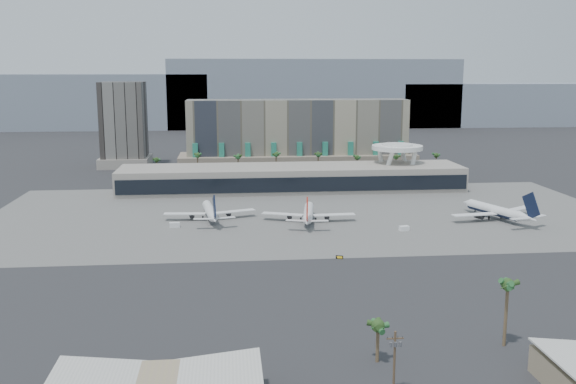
{
  "coord_description": "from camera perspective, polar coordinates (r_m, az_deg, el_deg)",
  "views": [
    {
      "loc": [
        -32.21,
        -204.06,
        59.03
      ],
      "look_at": [
        -8.63,
        40.0,
        12.34
      ],
      "focal_mm": 40.0,
      "sensor_mm": 36.0,
      "label": 1
    }
  ],
  "objects": [
    {
      "name": "palm_row",
      "position": [
        354.59,
        0.88,
        2.91
      ],
      "size": [
        157.8,
        2.8,
        13.1
      ],
      "color": "brown",
      "rests_on": "ground"
    },
    {
      "name": "taxiway_sign",
      "position": [
        205.48,
        4.6,
        -5.8
      ],
      "size": [
        2.33,
        1.02,
        1.06
      ],
      "rotation": [
        0.0,
        0.0,
        -0.31
      ],
      "color": "black",
      "rests_on": "ground"
    },
    {
      "name": "airliner_centre",
      "position": [
        253.54,
        1.81,
        -1.91
      ],
      "size": [
        36.95,
        38.31,
        13.28
      ],
      "rotation": [
        0.0,
        0.0,
        -0.15
      ],
      "color": "white",
      "rests_on": "ground"
    },
    {
      "name": "terminal",
      "position": [
        319.88,
        0.33,
        1.33
      ],
      "size": [
        170.0,
        32.5,
        14.5
      ],
      "color": "#A1998D",
      "rests_on": "ground"
    },
    {
      "name": "office_tower",
      "position": [
        410.49,
        -14.36,
        5.4
      ],
      "size": [
        30.0,
        30.0,
        52.0
      ],
      "color": "black",
      "rests_on": "ground"
    },
    {
      "name": "utility_pole",
      "position": [
        123.54,
        9.46,
        -14.21
      ],
      "size": [
        3.2,
        0.85,
        12.0
      ],
      "color": "#4C3826",
      "rests_on": "ground"
    },
    {
      "name": "airliner_left",
      "position": [
        258.71,
        -6.93,
        -1.73
      ],
      "size": [
        36.88,
        38.17,
        13.21
      ],
      "rotation": [
        0.0,
        0.0,
        0.13
      ],
      "color": "white",
      "rests_on": "ground"
    },
    {
      "name": "mountain_ridge",
      "position": [
        677.36,
        -0.43,
        8.32
      ],
      "size": [
        680.0,
        60.0,
        70.0
      ],
      "color": "gray",
      "rests_on": "ground"
    },
    {
      "name": "near_palm_a",
      "position": [
        135.04,
        7.99,
        -12.23
      ],
      "size": [
        6.0,
        6.0,
        9.26
      ],
      "color": "brown",
      "rests_on": "ground"
    },
    {
      "name": "saucer_structure",
      "position": [
        334.2,
        9.67,
        3.66
      ],
      "size": [
        26.0,
        26.0,
        21.89
      ],
      "color": "white",
      "rests_on": "ground"
    },
    {
      "name": "service_vehicle_a",
      "position": [
        248.47,
        -10.05,
        -2.9
      ],
      "size": [
        4.12,
        2.38,
        1.91
      ],
      "primitive_type": "cube",
      "rotation": [
        0.0,
        0.0,
        0.12
      ],
      "color": "white",
      "rests_on": "ground"
    },
    {
      "name": "airliner_right",
      "position": [
        270.05,
        18.07,
        -1.6
      ],
      "size": [
        38.44,
        39.71,
        14.34
      ],
      "rotation": [
        0.0,
        0.0,
        0.35
      ],
      "color": "white",
      "rests_on": "ground"
    },
    {
      "name": "ground",
      "position": [
        214.85,
        3.33,
        -5.18
      ],
      "size": [
        900.0,
        900.0,
        0.0
      ],
      "primitive_type": "plane",
      "color": "#232326",
      "rests_on": "ground"
    },
    {
      "name": "hotel",
      "position": [
        383.15,
        0.84,
        4.45
      ],
      "size": [
        140.0,
        30.0,
        42.0
      ],
      "color": "tan",
      "rests_on": "ground"
    },
    {
      "name": "service_vehicle_b",
      "position": [
        243.52,
        10.28,
        -3.2
      ],
      "size": [
        3.93,
        2.8,
        1.83
      ],
      "primitive_type": "cube",
      "rotation": [
        0.0,
        0.0,
        0.24
      ],
      "color": "white",
      "rests_on": "ground"
    },
    {
      "name": "apron_pad",
      "position": [
        267.64,
        1.53,
        -1.96
      ],
      "size": [
        260.0,
        130.0,
        0.06
      ],
      "primitive_type": "cube",
      "color": "#5B5B59",
      "rests_on": "ground"
    },
    {
      "name": "near_palm_b",
      "position": [
        146.63,
        18.92,
        -8.36
      ],
      "size": [
        6.0,
        6.0,
        15.35
      ],
      "color": "brown",
      "rests_on": "ground"
    }
  ]
}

